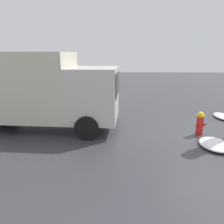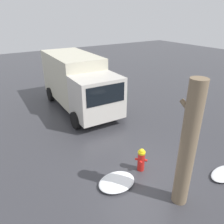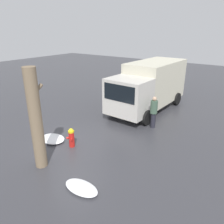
# 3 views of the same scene
# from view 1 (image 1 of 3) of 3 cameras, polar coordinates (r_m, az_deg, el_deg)

# --- Properties ---
(ground_plane) EXTENTS (60.00, 60.00, 0.00)m
(ground_plane) POSITION_cam_1_polar(r_m,az_deg,el_deg) (9.42, 21.72, -5.46)
(ground_plane) COLOR #38383D
(fire_hydrant) EXTENTS (0.40, 0.40, 0.94)m
(fire_hydrant) POSITION_cam_1_polar(r_m,az_deg,el_deg) (9.27, 22.02, -2.65)
(fire_hydrant) COLOR red
(fire_hydrant) RESTS_ON ground_plane
(delivery_truck) EXTENTS (6.88, 2.93, 3.19)m
(delivery_truck) POSITION_cam_1_polar(r_m,az_deg,el_deg) (9.81, -19.87, 5.91)
(delivery_truck) COLOR beige
(delivery_truck) RESTS_ON ground_plane
(pedestrian) EXTENTS (0.40, 0.40, 1.82)m
(pedestrian) POSITION_cam_1_polar(r_m,az_deg,el_deg) (10.81, -3.31, 3.62)
(pedestrian) COLOR #23232D
(pedestrian) RESTS_ON ground_plane
(snow_pile_by_hydrant) EXTENTS (1.02, 1.34, 0.20)m
(snow_pile_by_hydrant) POSITION_cam_1_polar(r_m,az_deg,el_deg) (8.39, 25.39, -7.65)
(snow_pile_by_hydrant) COLOR white
(snow_pile_by_hydrant) RESTS_ON ground_plane
(snow_pile_curbside) EXTENTS (0.72, 1.36, 0.17)m
(snow_pile_curbside) POSITION_cam_1_polar(r_m,az_deg,el_deg) (12.26, 26.87, -1.01)
(snow_pile_curbside) COLOR white
(snow_pile_curbside) RESTS_ON ground_plane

